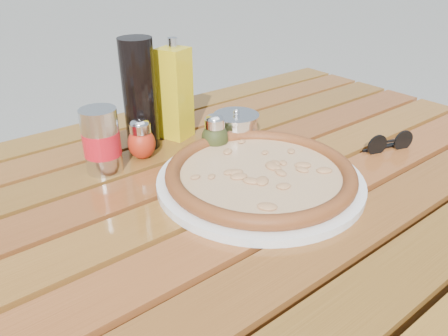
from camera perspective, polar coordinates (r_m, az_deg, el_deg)
table at (r=0.80m, az=0.90°, el=-7.27°), size 1.40×0.90×0.75m
plate at (r=0.77m, az=4.72°, el=-1.66°), size 0.44×0.44×0.01m
pizza at (r=0.76m, az=4.77°, el=-0.63°), size 0.40×0.40×0.03m
pepper_shaker at (r=0.86m, az=-10.76°, el=3.68°), size 0.06×0.06×0.08m
oregano_shaker at (r=0.87m, az=-1.20°, el=4.38°), size 0.07×0.07×0.08m
dark_bottle at (r=0.88m, az=-10.96°, el=9.38°), size 0.09×0.09×0.22m
soda_can at (r=0.82m, az=-15.70°, el=3.38°), size 0.07×0.07×0.12m
olive_oil_cruet at (r=0.93m, az=-6.40°, el=9.66°), size 0.07×0.07×0.21m
parmesan_tin at (r=0.92m, az=1.59°, el=5.36°), size 0.12×0.12×0.07m
sunglasses at (r=0.94m, az=20.78°, el=3.01°), size 0.11×0.05×0.04m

